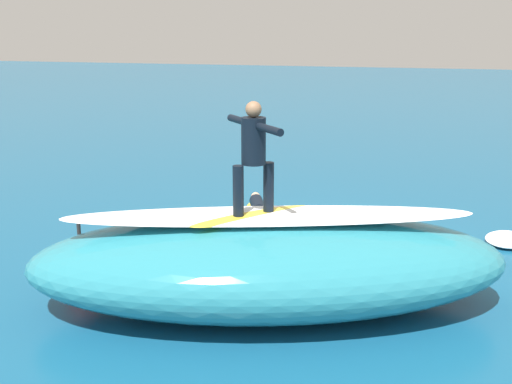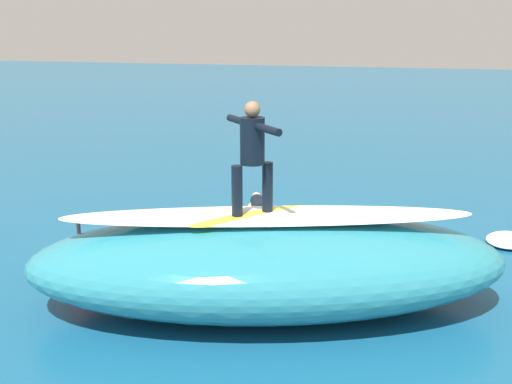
% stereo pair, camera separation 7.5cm
% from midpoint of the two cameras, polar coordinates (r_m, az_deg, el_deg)
% --- Properties ---
extents(ground_plane, '(120.00, 120.00, 0.00)m').
position_cam_midpoint_polar(ground_plane, '(11.28, 7.27, -6.01)').
color(ground_plane, '#145175').
extents(wave_crest, '(7.68, 5.10, 1.42)m').
position_cam_midpoint_polar(wave_crest, '(8.90, 1.37, -6.92)').
color(wave_crest, teal).
rests_on(wave_crest, ground_plane).
extents(wave_foam_lip, '(6.04, 2.99, 0.08)m').
position_cam_midpoint_polar(wave_foam_lip, '(8.65, 1.40, -2.31)').
color(wave_foam_lip, white).
rests_on(wave_foam_lip, wave_crest).
extents(surfboard_riding, '(1.86, 1.83, 0.08)m').
position_cam_midpoint_polar(surfboard_riding, '(8.64, -0.09, -2.32)').
color(surfboard_riding, yellow).
rests_on(surfboard_riding, wave_crest).
extents(surfer_riding, '(1.15, 1.18, 1.63)m').
position_cam_midpoint_polar(surfer_riding, '(8.39, -0.09, 4.13)').
color(surfer_riding, black).
rests_on(surfer_riding, surfboard_riding).
extents(surfboard_paddling, '(1.25, 2.08, 0.09)m').
position_cam_midpoint_polar(surfboard_paddling, '(13.46, 0.38, -2.13)').
color(surfboard_paddling, yellow).
rests_on(surfboard_paddling, ground_plane).
extents(surfer_paddling, '(0.88, 1.72, 0.32)m').
position_cam_midpoint_polar(surfer_paddling, '(13.27, 0.43, -1.54)').
color(surfer_paddling, black).
rests_on(surfer_paddling, surfboard_paddling).
extents(buoy_marker, '(0.65, 0.65, 1.10)m').
position_cam_midpoint_polar(buoy_marker, '(10.55, -16.29, -6.15)').
color(buoy_marker, red).
rests_on(buoy_marker, ground_plane).
extents(foam_patch_near, '(0.85, 0.83, 0.17)m').
position_cam_midpoint_polar(foam_patch_near, '(11.08, -10.96, -6.08)').
color(foam_patch_near, white).
rests_on(foam_patch_near, ground_plane).
extents(foam_patch_mid, '(0.66, 0.79, 0.08)m').
position_cam_midpoint_polar(foam_patch_mid, '(9.72, 14.17, -9.73)').
color(foam_patch_mid, white).
rests_on(foam_patch_mid, ground_plane).
extents(foam_patch_far, '(1.13, 1.29, 0.16)m').
position_cam_midpoint_polar(foam_patch_far, '(12.76, 23.32, -4.26)').
color(foam_patch_far, white).
rests_on(foam_patch_far, ground_plane).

